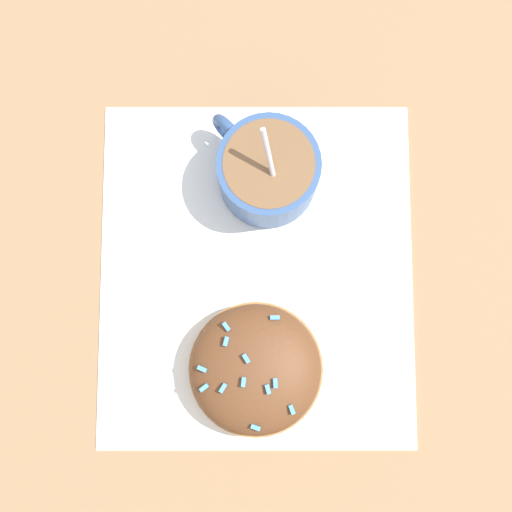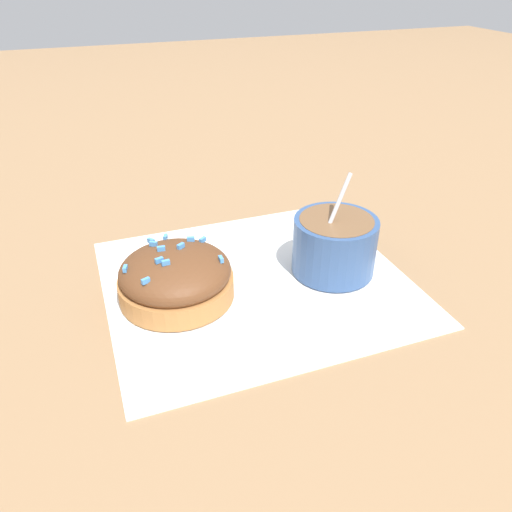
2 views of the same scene
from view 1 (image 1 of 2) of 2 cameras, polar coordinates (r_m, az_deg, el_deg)
ground_plane at (r=0.58m, az=0.23°, el=-1.41°), size 3.00×3.00×0.00m
paper_napkin at (r=0.58m, az=0.23°, el=-1.40°), size 0.28×0.26×0.00m
coffee_cup at (r=0.56m, az=1.10°, el=6.86°), size 0.09×0.09×0.10m
frosted_pastry at (r=0.55m, az=0.17°, el=-9.03°), size 0.10×0.10×0.05m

